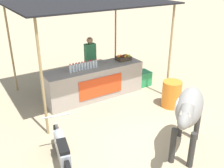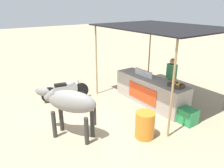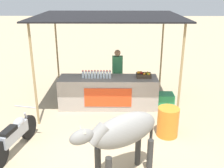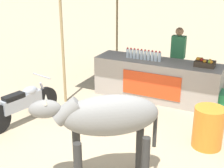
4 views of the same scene
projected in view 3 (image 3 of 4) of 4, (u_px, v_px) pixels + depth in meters
name	position (u px, v px, depth m)	size (l,w,h in m)	color
ground_plane	(106.00, 146.00, 6.21)	(60.00, 60.00, 0.00)	tan
stall_counter	(108.00, 92.00, 8.11)	(3.00, 0.82, 0.96)	#9E9389
stall_awning	(108.00, 19.00, 7.63)	(4.20, 3.20, 2.78)	black
water_bottle_row	(96.00, 75.00, 7.86)	(0.88, 0.07, 0.25)	silver
fruit_crate	(144.00, 75.00, 7.95)	(0.44, 0.32, 0.18)	#3F3326
vendor_behind_counter	(117.00, 74.00, 8.68)	(0.34, 0.22, 1.65)	#383842
cooler_box	(163.00, 101.00, 8.08)	(0.60, 0.44, 0.48)	#268C4C
water_barrel	(168.00, 122.00, 6.54)	(0.53, 0.53, 0.75)	orange
cow	(122.00, 133.00, 4.79)	(1.70, 1.35, 1.44)	gray
motorcycle_parked	(15.00, 135.00, 5.87)	(0.62, 1.78, 0.90)	black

